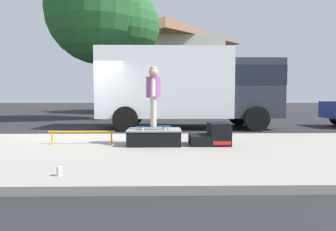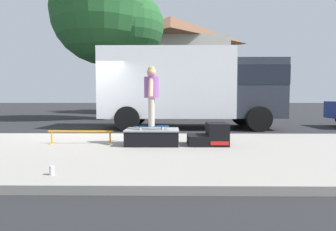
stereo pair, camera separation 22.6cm
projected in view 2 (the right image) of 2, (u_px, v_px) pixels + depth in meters
The scene contains 11 objects.
ground_plane at pixel (81, 135), 8.83m from camera, with size 140.00×140.00×0.00m, color black.
sidewalk_slab at pixel (34, 151), 5.83m from camera, with size 50.00×5.00×0.12m, color gray.
skate_box at pixel (152, 136), 6.27m from camera, with size 1.20×0.77×0.36m.
kicker_ramp at pixel (211, 136), 6.25m from camera, with size 0.89×0.70×0.50m.
grind_rail at pixel (81, 134), 6.40m from camera, with size 1.52×0.28×0.31m.
skateboard at pixel (152, 127), 6.23m from camera, with size 0.80×0.30×0.07m.
skater_kid at pixel (151, 91), 6.18m from camera, with size 0.33×0.70×1.35m.
soda_can at pixel (52, 170), 3.78m from camera, with size 0.07×0.07×0.13m.
box_truck at pixel (191, 85), 10.88m from camera, with size 6.91×2.63×3.05m.
street_tree_main at pixel (109, 16), 15.00m from camera, with size 6.11×5.56×8.62m.
house_behind at pixel (171, 64), 24.20m from camera, with size 9.54×8.23×8.40m.
Camera 2 is at (2.91, -8.74, 1.17)m, focal length 29.40 mm.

